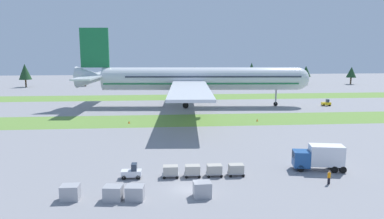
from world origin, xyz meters
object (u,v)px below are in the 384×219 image
uld_container_0 (70,192)px  uld_container_2 (135,193)px  catering_truck (319,157)px  taxiway_marker_0 (257,120)px  cargo_dolly_third (214,169)px  taxiway_marker_2 (129,122)px  taxiway_marker_1 (129,122)px  cargo_dolly_lead (171,170)px  cargo_dolly_second (193,170)px  uld_container_3 (202,189)px  cargo_dolly_fourth (236,169)px  ground_crew_marshaller (329,177)px  baggage_tug (132,172)px  pushback_tractor (326,103)px  airliner (193,79)px  uld_container_1 (113,193)px

uld_container_0 → uld_container_2: uld_container_0 is taller
catering_truck → taxiway_marker_0: catering_truck is taller
cargo_dolly_third → taxiway_marker_2: cargo_dolly_third is taller
uld_container_0 → taxiway_marker_1: uld_container_0 is taller
cargo_dolly_third → taxiway_marker_1: (-14.36, 35.88, -0.65)m
catering_truck → uld_container_0: catering_truck is taller
cargo_dolly_lead → catering_truck: 20.68m
cargo_dolly_second → uld_container_3: size_ratio=1.11×
cargo_dolly_third → cargo_dolly_fourth: (2.90, -0.04, 0.00)m
cargo_dolly_lead → uld_container_0: uld_container_0 is taller
cargo_dolly_second → uld_container_2: (-7.03, -6.78, -0.10)m
cargo_dolly_lead → ground_crew_marshaller: (19.58, -4.14, 0.03)m
cargo_dolly_fourth → taxiway_marker_2: 39.53m
cargo_dolly_third → taxiway_marker_0: size_ratio=3.37×
cargo_dolly_second → taxiway_marker_2: (-11.43, 35.49, -0.65)m
baggage_tug → uld_container_2: baggage_tug is taller
pushback_tractor → taxiway_marker_2: size_ratio=4.91×
cargo_dolly_second → taxiway_marker_2: size_ratio=4.07×
airliner → cargo_dolly_lead: 60.21m
cargo_dolly_third → ground_crew_marshaller: bearing=-105.6°
baggage_tug → cargo_dolly_fourth: (13.72, -0.19, 0.10)m
cargo_dolly_lead → taxiway_marker_0: bearing=-30.2°
catering_truck → uld_container_2: catering_truck is taller
cargo_dolly_fourth → uld_container_2: size_ratio=1.11×
airliner → pushback_tractor: size_ratio=31.22×
cargo_dolly_lead → uld_container_1: bearing=136.5°
uld_container_2 → taxiway_marker_1: size_ratio=3.78×
baggage_tug → uld_container_2: (0.90, -6.89, 0.00)m
cargo_dolly_third → taxiway_marker_1: size_ratio=4.19×
cargo_dolly_fourth → taxiway_marker_1: cargo_dolly_fourth is taller
baggage_tug → uld_container_1: (-1.51, -6.78, 0.01)m
airliner → ground_crew_marshaller: 64.76m
ground_crew_marshaller → uld_container_3: 16.34m
taxiway_marker_0 → pushback_tractor: bearing=38.4°
catering_truck → uld_container_2: (-24.76, -7.88, -1.14)m
uld_container_3 → taxiway_marker_0: 45.47m
baggage_tug → ground_crew_marshaller: size_ratio=1.50×
cargo_dolly_lead → cargo_dolly_fourth: bearing=-90.0°
cargo_dolly_fourth → taxiway_marker_1: bearing=26.5°
uld_container_0 → taxiway_marker_1: 42.04m
baggage_tug → taxiway_marker_0: baggage_tug is taller
airliner → pushback_tractor: 40.47m
baggage_tug → cargo_dolly_third: size_ratio=1.18×
cargo_dolly_second → ground_crew_marshaller: ground_crew_marshaller is taller
pushback_tractor → taxiway_marker_2: 60.25m
cargo_dolly_lead → uld_container_2: (-4.13, -6.82, -0.10)m
ground_crew_marshaller → uld_container_0: size_ratio=0.87×
cargo_dolly_fourth → uld_container_3: bearing=141.8°
pushback_tractor → uld_container_1: size_ratio=1.34×
uld_container_2 → uld_container_3: (7.56, 0.20, 0.07)m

